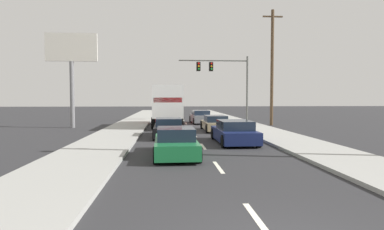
{
  "coord_description": "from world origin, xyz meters",
  "views": [
    {
      "loc": [
        -1.79,
        -4.57,
        2.43
      ],
      "look_at": [
        0.03,
        19.38,
        1.21
      ],
      "focal_mm": 30.33,
      "sensor_mm": 36.0,
      "label": 1
    }
  ],
  "objects_px": {
    "car_green": "(176,143)",
    "car_navy": "(234,132)",
    "box_truck": "(167,104)",
    "utility_pole_mid": "(272,66)",
    "car_gray": "(201,117)",
    "car_tan": "(215,124)",
    "traffic_signal_mast": "(219,73)",
    "roadside_billboard": "(72,60)",
    "car_black": "(169,128)"
  },
  "relations": [
    {
      "from": "box_truck",
      "to": "car_black",
      "type": "relative_size",
      "value": 1.79
    },
    {
      "from": "car_gray",
      "to": "traffic_signal_mast",
      "type": "relative_size",
      "value": 0.58
    },
    {
      "from": "car_green",
      "to": "roadside_billboard",
      "type": "relative_size",
      "value": 0.57
    },
    {
      "from": "car_green",
      "to": "utility_pole_mid",
      "type": "relative_size",
      "value": 0.43
    },
    {
      "from": "car_green",
      "to": "car_tan",
      "type": "relative_size",
      "value": 1.03
    },
    {
      "from": "box_truck",
      "to": "car_green",
      "type": "height_order",
      "value": "box_truck"
    },
    {
      "from": "car_gray",
      "to": "car_tan",
      "type": "bearing_deg",
      "value": -87.45
    },
    {
      "from": "car_black",
      "to": "roadside_billboard",
      "type": "height_order",
      "value": "roadside_billboard"
    },
    {
      "from": "car_black",
      "to": "car_navy",
      "type": "height_order",
      "value": "car_navy"
    },
    {
      "from": "box_truck",
      "to": "car_black",
      "type": "distance_m",
      "value": 7.42
    },
    {
      "from": "car_gray",
      "to": "utility_pole_mid",
      "type": "distance_m",
      "value": 8.29
    },
    {
      "from": "car_navy",
      "to": "traffic_signal_mast",
      "type": "height_order",
      "value": "traffic_signal_mast"
    },
    {
      "from": "car_black",
      "to": "traffic_signal_mast",
      "type": "bearing_deg",
      "value": 68.78
    },
    {
      "from": "car_navy",
      "to": "utility_pole_mid",
      "type": "relative_size",
      "value": 0.44
    },
    {
      "from": "box_truck",
      "to": "car_green",
      "type": "bearing_deg",
      "value": -88.35
    },
    {
      "from": "box_truck",
      "to": "car_tan",
      "type": "relative_size",
      "value": 1.93
    },
    {
      "from": "car_black",
      "to": "car_gray",
      "type": "height_order",
      "value": "car_gray"
    },
    {
      "from": "utility_pole_mid",
      "to": "car_black",
      "type": "bearing_deg",
      "value": -139.01
    },
    {
      "from": "car_navy",
      "to": "roadside_billboard",
      "type": "relative_size",
      "value": 0.59
    },
    {
      "from": "car_black",
      "to": "car_navy",
      "type": "xyz_separation_m",
      "value": [
        3.56,
        -3.15,
        0.04
      ]
    },
    {
      "from": "car_green",
      "to": "roadside_billboard",
      "type": "bearing_deg",
      "value": 120.55
    },
    {
      "from": "box_truck",
      "to": "utility_pole_mid",
      "type": "distance_m",
      "value": 10.05
    },
    {
      "from": "box_truck",
      "to": "roadside_billboard",
      "type": "relative_size",
      "value": 1.07
    },
    {
      "from": "roadside_billboard",
      "to": "box_truck",
      "type": "bearing_deg",
      "value": 2.04
    },
    {
      "from": "traffic_signal_mast",
      "to": "car_black",
      "type": "bearing_deg",
      "value": -111.22
    },
    {
      "from": "car_navy",
      "to": "roadside_billboard",
      "type": "height_order",
      "value": "roadside_billboard"
    },
    {
      "from": "car_gray",
      "to": "roadside_billboard",
      "type": "xyz_separation_m",
      "value": [
        -11.1,
        -4.1,
        4.99
      ]
    },
    {
      "from": "car_green",
      "to": "car_black",
      "type": "bearing_deg",
      "value": 92.24
    },
    {
      "from": "box_truck",
      "to": "traffic_signal_mast",
      "type": "height_order",
      "value": "traffic_signal_mast"
    },
    {
      "from": "car_green",
      "to": "car_tan",
      "type": "bearing_deg",
      "value": 72.76
    },
    {
      "from": "box_truck",
      "to": "roadside_billboard",
      "type": "xyz_separation_m",
      "value": [
        -7.78,
        -0.28,
        3.59
      ]
    },
    {
      "from": "utility_pole_mid",
      "to": "roadside_billboard",
      "type": "distance_m",
      "value": 17.27
    },
    {
      "from": "car_green",
      "to": "car_navy",
      "type": "bearing_deg",
      "value": 48.65
    },
    {
      "from": "box_truck",
      "to": "utility_pole_mid",
      "type": "xyz_separation_m",
      "value": [
        9.45,
        0.82,
        3.3
      ]
    },
    {
      "from": "roadside_billboard",
      "to": "utility_pole_mid",
      "type": "bearing_deg",
      "value": 3.64
    },
    {
      "from": "box_truck",
      "to": "traffic_signal_mast",
      "type": "distance_m",
      "value": 9.61
    },
    {
      "from": "car_gray",
      "to": "traffic_signal_mast",
      "type": "xyz_separation_m",
      "value": [
        2.38,
        3.22,
        4.63
      ]
    },
    {
      "from": "car_black",
      "to": "car_gray",
      "type": "bearing_deg",
      "value": 74.02
    },
    {
      "from": "car_green",
      "to": "utility_pole_mid",
      "type": "bearing_deg",
      "value": 58.87
    },
    {
      "from": "utility_pole_mid",
      "to": "roadside_billboard",
      "type": "bearing_deg",
      "value": -176.36
    },
    {
      "from": "car_gray",
      "to": "car_green",
      "type": "bearing_deg",
      "value": -99.19
    },
    {
      "from": "traffic_signal_mast",
      "to": "car_gray",
      "type": "bearing_deg",
      "value": -126.47
    },
    {
      "from": "traffic_signal_mast",
      "to": "car_tan",
      "type": "bearing_deg",
      "value": -100.78
    },
    {
      "from": "car_gray",
      "to": "utility_pole_mid",
      "type": "relative_size",
      "value": 0.42
    },
    {
      "from": "traffic_signal_mast",
      "to": "roadside_billboard",
      "type": "height_order",
      "value": "roadside_billboard"
    },
    {
      "from": "car_black",
      "to": "car_navy",
      "type": "bearing_deg",
      "value": -41.5
    },
    {
      "from": "box_truck",
      "to": "car_navy",
      "type": "bearing_deg",
      "value": -70.48
    },
    {
      "from": "car_gray",
      "to": "car_navy",
      "type": "distance_m",
      "value": 14.24
    },
    {
      "from": "utility_pole_mid",
      "to": "car_gray",
      "type": "bearing_deg",
      "value": 153.97
    },
    {
      "from": "car_black",
      "to": "traffic_signal_mast",
      "type": "xyz_separation_m",
      "value": [
        5.56,
        14.31,
        4.69
      ]
    }
  ]
}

